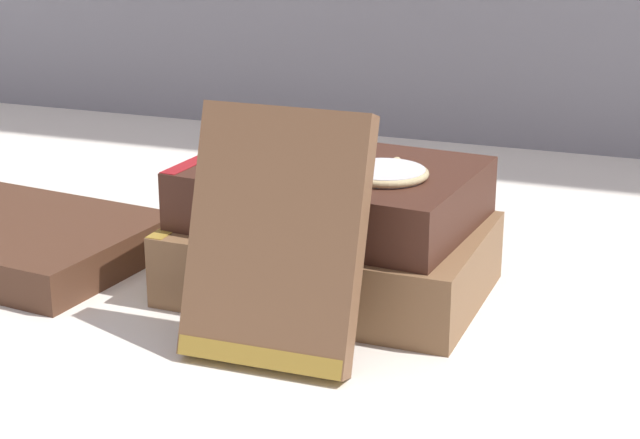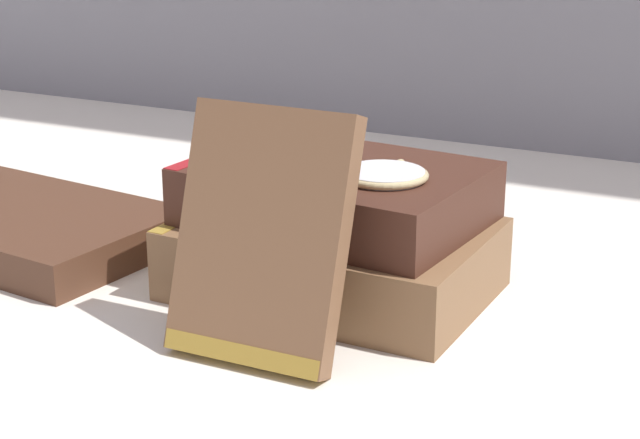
{
  "view_description": "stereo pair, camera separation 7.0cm",
  "coord_description": "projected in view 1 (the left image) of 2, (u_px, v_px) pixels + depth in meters",
  "views": [
    {
      "loc": [
        0.28,
        -0.61,
        0.29
      ],
      "look_at": [
        0.05,
        0.03,
        0.06
      ],
      "focal_mm": 60.0,
      "sensor_mm": 36.0,
      "label": 1
    },
    {
      "loc": [
        0.35,
        -0.59,
        0.29
      ],
      "look_at": [
        0.05,
        0.03,
        0.06
      ],
      "focal_mm": 60.0,
      "sensor_mm": 36.0,
      "label": 2
    }
  ],
  "objects": [
    {
      "name": "book_flat_bottom",
      "position": [
        324.0,
        257.0,
        0.75
      ],
      "size": [
        0.22,
        0.15,
        0.05
      ],
      "rotation": [
        0.0,
        0.0,
        -0.03
      ],
      "color": "brown",
      "rests_on": "ground_plane"
    },
    {
      "name": "book_flat_top",
      "position": [
        326.0,
        192.0,
        0.75
      ],
      "size": [
        0.21,
        0.16,
        0.04
      ],
      "rotation": [
        0.0,
        0.0,
        -0.09
      ],
      "color": "#422319",
      "rests_on": "book_flat_bottom"
    },
    {
      "name": "book_leaning_front",
      "position": [
        275.0,
        246.0,
        0.64
      ],
      "size": [
        0.11,
        0.07,
        0.15
      ],
      "rotation": [
        -0.32,
        0.0,
        0.0
      ],
      "color": "brown",
      "rests_on": "ground_plane"
    },
    {
      "name": "reading_glasses",
      "position": [
        281.0,
        214.0,
        0.92
      ],
      "size": [
        0.11,
        0.06,
        0.0
      ],
      "rotation": [
        0.0,
        0.0,
        -0.07
      ],
      "color": "#4C3828",
      "rests_on": "ground_plane"
    },
    {
      "name": "ground_plane",
      "position": [
        240.0,
        307.0,
        0.73
      ],
      "size": [
        3.0,
        3.0,
        0.0
      ],
      "primitive_type": "plane",
      "color": "silver"
    },
    {
      "name": "pocket_watch",
      "position": [
        384.0,
        173.0,
        0.71
      ],
      "size": [
        0.06,
        0.06,
        0.01
      ],
      "color": "silver",
      "rests_on": "book_flat_top"
    }
  ]
}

